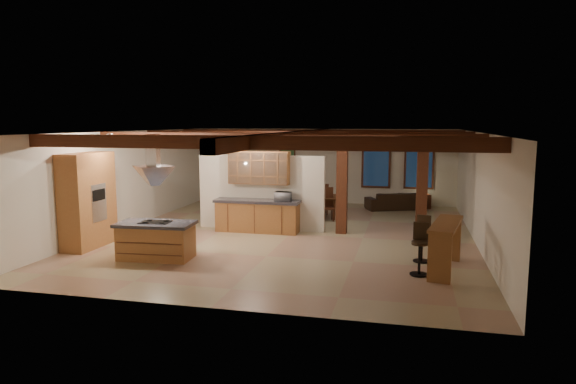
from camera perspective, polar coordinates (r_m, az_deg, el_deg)
name	(u,v)px	position (r m, az deg, el deg)	size (l,w,h in m)	color
ground	(290,234)	(14.64, 0.24, -4.71)	(12.00, 12.00, 0.00)	tan
room_walls	(290,172)	(14.36, 0.24, 2.24)	(12.00, 12.00, 12.00)	beige
ceiling_beams	(290,137)	(14.30, 0.24, 6.15)	(10.00, 12.00, 0.28)	#3B180E
timber_posts	(382,173)	(14.51, 10.36, 2.10)	(2.50, 0.30, 2.90)	#3B180E
partition_wall	(261,193)	(15.17, -3.01, -0.06)	(3.80, 0.18, 2.20)	beige
pantry_cabinet	(88,200)	(13.95, -21.36, -0.87)	(0.67, 1.60, 2.40)	#93602F
back_counter	(257,216)	(14.90, -3.42, -2.64)	(2.50, 0.66, 0.94)	#93602F
upper_display_cabinet	(259,168)	(14.91, -3.24, 2.70)	(1.80, 0.36, 0.95)	#93602F
range_hood	(154,183)	(12.16, -14.66, 0.98)	(1.10, 1.10, 1.40)	silver
back_windows	(397,166)	(19.93, 12.05, 2.82)	(2.70, 0.07, 1.70)	#3B180E
framed_art	(287,159)	(20.47, -0.07, 3.68)	(0.65, 0.05, 0.85)	#3B180E
recessed_cans	(175,134)	(13.31, -12.45, 6.32)	(3.16, 2.46, 0.03)	silver
kitchen_island	(156,240)	(12.38, -14.44, -5.20)	(1.83, 1.06, 0.88)	#93602F
dining_table	(307,207)	(17.14, 2.08, -1.65)	(2.04, 1.14, 0.72)	#3E210F
sofa	(396,201)	(19.15, 11.86, -0.96)	(2.12, 0.83, 0.62)	black
microwave	(283,196)	(14.61, -0.56, -0.49)	(0.46, 0.31, 0.25)	silver
bar_counter	(446,238)	(11.46, 17.12, -4.95)	(0.86, 2.07, 1.06)	#93602F
side_table	(424,201)	(19.58, 14.84, -1.00)	(0.42, 0.42, 0.53)	#3B180E
table_lamp	(424,188)	(19.52, 14.89, 0.38)	(0.26, 0.26, 0.30)	black
bar_stool_a	(420,249)	(11.07, 14.45, -6.13)	(0.38, 0.39, 1.09)	black
bar_stool_b	(422,238)	(12.12, 14.70, -5.02)	(0.38, 0.39, 1.06)	black
dining_chairs	(307,201)	(17.11, 2.08, -1.04)	(2.05, 2.05, 1.07)	#3B180E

